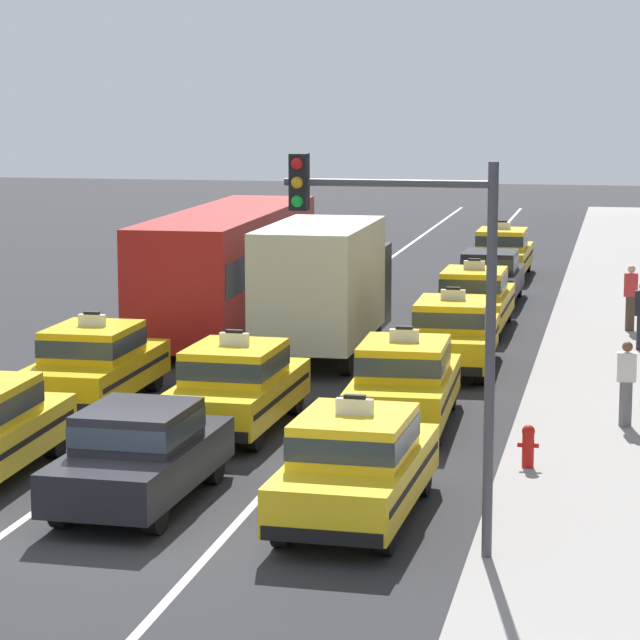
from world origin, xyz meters
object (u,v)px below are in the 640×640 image
sedan_center_nearest (140,452)px  traffic_light_pole (419,287)px  box_truck_center_third (326,283)px  taxi_right_fourth (474,298)px  taxi_right_third (453,333)px  pedestrian_near_crosswalk (631,297)px  pedestrian_far_corner (626,383)px  sedan_right_fifth (490,275)px  fire_hydrant (528,444)px  bus_left_third (229,263)px  taxi_right_sixth (502,252)px  taxi_left_fourth (297,259)px  taxi_center_second (236,385)px  taxi_right_nearest (356,464)px  taxi_right_second (404,381)px  taxi_left_second (95,363)px

sedan_center_nearest → traffic_light_pole: (4.61, -1.90, 2.97)m
box_truck_center_third → taxi_right_fourth: 5.49m
taxi_right_third → pedestrian_near_crosswalk: bearing=54.8°
pedestrian_far_corner → taxi_right_third: bearing=125.3°
sedan_right_fifth → fire_hydrant: 20.00m
bus_left_third → taxi_right_sixth: bearing=64.0°
taxi_left_fourth → traffic_light_pole: bearing=-74.0°
taxi_center_second → box_truck_center_third: bearing=89.4°
bus_left_third → taxi_right_nearest: (6.48, -16.48, -0.94)m
pedestrian_far_corner → sedan_center_nearest: bearing=-139.1°
traffic_light_pole → bus_left_third: bearing=112.7°
sedan_right_fifth → pedestrian_near_crosswalk: (4.15, -5.24, 0.18)m
taxi_right_second → sedan_right_fifth: 16.59m
taxi_right_second → taxi_right_fourth: same height
bus_left_third → taxi_center_second: size_ratio=2.45×
box_truck_center_third → fire_hydrant: 11.74m
taxi_right_sixth → traffic_light_pole: traffic_light_pole is taller
taxi_left_second → pedestrian_far_corner: (10.66, -0.35, 0.09)m
taxi_center_second → taxi_right_second: 3.24m
sedan_center_nearest → taxi_right_fourth: (3.38, 17.64, 0.03)m
sedan_center_nearest → pedestrian_near_crosswalk: (7.47, 17.59, 0.18)m
taxi_right_third → pedestrian_near_crosswalk: size_ratio=2.66×
box_truck_center_third → taxi_right_third: box_truck_center_third is taller
taxi_right_fourth → sedan_right_fifth: (-0.06, 5.18, -0.03)m
taxi_left_fourth → pedestrian_near_crosswalk: 13.41m
sedan_center_nearest → taxi_right_third: bearing=73.7°
sedan_center_nearest → traffic_light_pole: traffic_light_pole is taller
sedan_center_nearest → fire_hydrant: (5.80, 2.98, -0.30)m
taxi_center_second → fire_hydrant: bearing=-21.2°
box_truck_center_third → taxi_right_third: (3.25, -1.31, -0.90)m
taxi_left_fourth → fire_hydrant: (9.08, -22.63, -0.33)m
taxi_right_sixth → pedestrian_far_corner: bearing=-79.4°
sedan_center_nearest → taxi_right_sixth: 29.21m
sedan_center_nearest → pedestrian_far_corner: 9.78m
pedestrian_far_corner → box_truck_center_third: bearing=136.3°
pedestrian_near_crosswalk → fire_hydrant: bearing=-96.5°
box_truck_center_third → pedestrian_near_crosswalk: 8.48m
taxi_right_nearest → bus_left_third: bearing=111.5°
taxi_left_fourth → taxi_right_sixth: size_ratio=1.00×
taxi_right_third → taxi_right_fourth: size_ratio=1.00×
taxi_left_fourth → sedan_right_fifth: taxi_left_fourth is taller
taxi_right_fourth → pedestrian_near_crosswalk: bearing=-0.7°
bus_left_third → taxi_right_fourth: (6.42, 1.30, -0.94)m
pedestrian_near_crosswalk → taxi_right_second: bearing=-110.6°
taxi_center_second → traffic_light_pole: size_ratio=0.82×
taxi_left_fourth → taxi_right_sixth: bearing=28.1°
taxi_left_second → taxi_right_sixth: 23.19m
sedan_center_nearest → fire_hydrant: 6.53m
taxi_left_fourth → sedan_right_fifth: (6.59, -2.78, -0.03)m
taxi_center_second → box_truck_center_third: box_truck_center_third is taller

